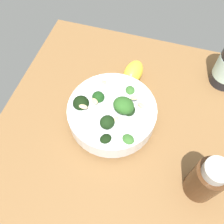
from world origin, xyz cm
name	(u,v)px	position (x,y,z in cm)	size (l,w,h in cm)	color
ground_plane	(123,125)	(0.00, 0.00, -2.27)	(56.07, 56.07, 4.55)	brown
bowl_of_broccoli	(112,113)	(1.04, -2.41, 3.75)	(19.13, 19.13, 10.23)	white
lemon_wedge	(133,73)	(-12.35, -0.92, 2.42)	(7.23, 4.39, 4.84)	yellow
bottle_tall	(206,180)	(10.57, 18.24, 5.45)	(5.99, 5.99, 11.64)	#472814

